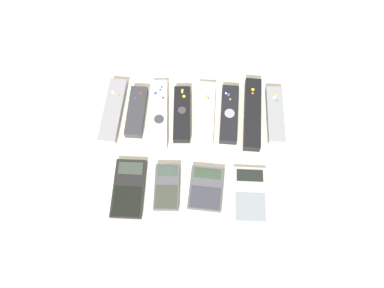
{
  "coord_description": "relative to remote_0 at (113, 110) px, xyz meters",
  "views": [
    {
      "loc": [
        0.02,
        -0.38,
        0.95
      ],
      "look_at": [
        0.0,
        0.03,
        0.01
      ],
      "focal_mm": 35.0,
      "sensor_mm": 36.0,
      "label": 1
    }
  ],
  "objects": [
    {
      "name": "ground_plane",
      "position": [
        0.23,
        -0.13,
        -0.01
      ],
      "size": [
        3.0,
        3.0,
        0.0
      ],
      "primitive_type": "plane",
      "color": "beige"
    },
    {
      "name": "remote_0",
      "position": [
        0.0,
        0.0,
        0.0
      ],
      "size": [
        0.06,
        0.2,
        0.02
      ],
      "rotation": [
        0.0,
        0.0,
        -0.05
      ],
      "color": "gray",
      "rests_on": "ground_plane"
    },
    {
      "name": "remote_1",
      "position": [
        0.07,
        -0.0,
        0.0
      ],
      "size": [
        0.05,
        0.16,
        0.03
      ],
      "rotation": [
        0.0,
        0.0,
        -0.02
      ],
      "color": "#333338",
      "rests_on": "ground_plane"
    },
    {
      "name": "remote_2",
      "position": [
        0.13,
        -0.0,
        -0.0
      ],
      "size": [
        0.06,
        0.22,
        0.02
      ],
      "rotation": [
        0.0,
        0.0,
        0.07
      ],
      "color": "silver",
      "rests_on": "ground_plane"
    },
    {
      "name": "remote_3",
      "position": [
        0.2,
        -0.0,
        0.0
      ],
      "size": [
        0.05,
        0.17,
        0.03
      ],
      "rotation": [
        0.0,
        0.0,
        0.04
      ],
      "color": "black",
      "rests_on": "ground_plane"
    },
    {
      "name": "remote_4",
      "position": [
        0.26,
        0.0,
        -0.0
      ],
      "size": [
        0.05,
        0.2,
        0.02
      ],
      "rotation": [
        0.0,
        0.0,
        -0.02
      ],
      "color": "white",
      "rests_on": "ground_plane"
    },
    {
      "name": "remote_5",
      "position": [
        0.33,
        0.0,
        0.0
      ],
      "size": [
        0.05,
        0.18,
        0.03
      ],
      "rotation": [
        0.0,
        0.0,
        -0.04
      ],
      "color": "black",
      "rests_on": "ground_plane"
    },
    {
      "name": "remote_6",
      "position": [
        0.4,
        0.0,
        0.0
      ],
      "size": [
        0.05,
        0.22,
        0.03
      ],
      "rotation": [
        0.0,
        0.0,
        -0.04
      ],
      "color": "black",
      "rests_on": "ground_plane"
    },
    {
      "name": "remote_7",
      "position": [
        0.46,
        0.0,
        0.0
      ],
      "size": [
        0.05,
        0.18,
        0.03
      ],
      "rotation": [
        0.0,
        0.0,
        0.01
      ],
      "color": "gray",
      "rests_on": "ground_plane"
    },
    {
      "name": "calculator_0",
      "position": [
        0.07,
        -0.23,
        -0.0
      ],
      "size": [
        0.08,
        0.16,
        0.02
      ],
      "rotation": [
        0.0,
        0.0,
        -0.0
      ],
      "color": "black",
      "rests_on": "ground_plane"
    },
    {
      "name": "calculator_1",
      "position": [
        0.17,
        -0.22,
        -0.0
      ],
      "size": [
        0.07,
        0.12,
        0.02
      ],
      "rotation": [
        0.0,
        0.0,
        0.02
      ],
      "color": "#4C4C51",
      "rests_on": "ground_plane"
    },
    {
      "name": "calculator_2",
      "position": [
        0.27,
        -0.22,
        -0.0
      ],
      "size": [
        0.09,
        0.12,
        0.02
      ],
      "rotation": [
        0.0,
        0.0,
        -0.07
      ],
      "color": "#4C4C51",
      "rests_on": "ground_plane"
    },
    {
      "name": "calculator_3",
      "position": [
        0.39,
        -0.23,
        -0.0
      ],
      "size": [
        0.09,
        0.15,
        0.01
      ],
      "rotation": [
        0.0,
        0.0,
        0.0
      ],
      "color": "#B2B2B7",
      "rests_on": "ground_plane"
    }
  ]
}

